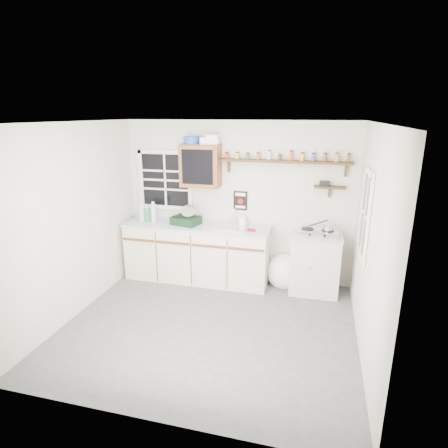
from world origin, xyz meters
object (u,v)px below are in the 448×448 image
object	(u,v)px
spice_shelf	(286,161)
hotplate	(317,232)
main_cabinet	(197,252)
upper_cabinet	(200,166)
right_cabinet	(315,263)
dish_rack	(187,218)

from	to	relation	value
spice_shelf	hotplate	size ratio (longest dim) A/B	3.29
main_cabinet	upper_cabinet	size ratio (longest dim) A/B	3.55
main_cabinet	right_cabinet	xyz separation A→B (m)	(1.83, 0.03, -0.01)
spice_shelf	main_cabinet	bearing A→B (deg)	-170.81
spice_shelf	right_cabinet	bearing A→B (deg)	-19.91
right_cabinet	hotplate	xyz separation A→B (m)	(0.00, -0.02, 0.49)
main_cabinet	spice_shelf	world-z (taller)	spice_shelf
right_cabinet	hotplate	distance (m)	0.49
main_cabinet	hotplate	world-z (taller)	hotplate
right_cabinet	upper_cabinet	size ratio (longest dim) A/B	1.40
spice_shelf	dish_rack	world-z (taller)	spice_shelf
upper_cabinet	hotplate	bearing A→B (deg)	-4.39
right_cabinet	dish_rack	distance (m)	2.07
right_cabinet	main_cabinet	bearing A→B (deg)	-179.21
dish_rack	hotplate	world-z (taller)	dish_rack
main_cabinet	dish_rack	xyz separation A→B (m)	(-0.15, -0.01, 0.56)
upper_cabinet	spice_shelf	size ratio (longest dim) A/B	0.34
hotplate	main_cabinet	bearing A→B (deg)	178.43
main_cabinet	hotplate	size ratio (longest dim) A/B	3.98
main_cabinet	right_cabinet	world-z (taller)	main_cabinet
main_cabinet	upper_cabinet	world-z (taller)	upper_cabinet
spice_shelf	hotplate	world-z (taller)	spice_shelf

